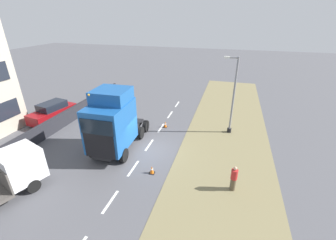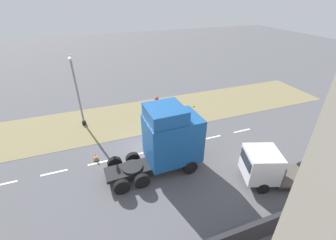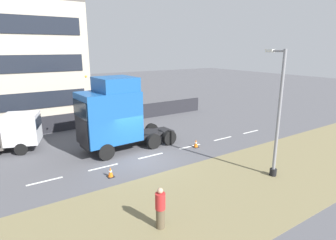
# 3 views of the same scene
# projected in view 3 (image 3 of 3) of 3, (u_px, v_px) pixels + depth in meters

# --- Properties ---
(ground_plane) EXTENTS (120.00, 120.00, 0.00)m
(ground_plane) POSITION_uv_depth(u_px,v_px,m) (141.00, 158.00, 17.69)
(ground_plane) COLOR #515156
(ground_plane) RESTS_ON ground
(grass_verge) EXTENTS (7.00, 44.00, 0.01)m
(grass_verge) POSITION_uv_depth(u_px,v_px,m) (204.00, 199.00, 12.86)
(grass_verge) COLOR olive
(grass_verge) RESTS_ON ground
(lane_markings) EXTENTS (0.16, 21.00, 0.00)m
(lane_markings) POSITION_uv_depth(u_px,v_px,m) (151.00, 156.00, 18.07)
(lane_markings) COLOR white
(lane_markings) RESTS_ON ground
(boundary_wall) EXTENTS (0.25, 24.00, 1.39)m
(boundary_wall) POSITION_uv_depth(u_px,v_px,m) (92.00, 119.00, 24.76)
(boundary_wall) COLOR #232328
(boundary_wall) RESTS_ON ground
(building_block) EXTENTS (11.07, 9.67, 12.23)m
(building_block) POSITION_uv_depth(u_px,v_px,m) (26.00, 60.00, 28.96)
(building_block) COLOR #B7AD99
(building_block) RESTS_ON ground
(lorry_cab) EXTENTS (2.90, 6.78, 5.08)m
(lorry_cab) POSITION_uv_depth(u_px,v_px,m) (113.00, 115.00, 18.38)
(lorry_cab) COLOR black
(lorry_cab) RESTS_ON ground
(flatbed_truck) EXTENTS (3.87, 6.22, 2.52)m
(flatbed_truck) POSITION_uv_depth(u_px,v_px,m) (14.00, 132.00, 18.67)
(flatbed_truck) COLOR silver
(flatbed_truck) RESTS_ON ground
(parked_car) EXTENTS (2.60, 4.76, 1.92)m
(parked_car) POSITION_uv_depth(u_px,v_px,m) (111.00, 109.00, 27.47)
(parked_car) COLOR maroon
(parked_car) RESTS_ON ground
(lamp_post) EXTENTS (1.30, 0.37, 6.70)m
(lamp_post) POSITION_uv_depth(u_px,v_px,m) (277.00, 122.00, 14.57)
(lamp_post) COLOR black
(lamp_post) RESTS_ON ground
(pedestrian) EXTENTS (0.39, 0.39, 1.69)m
(pedestrian) POSITION_uv_depth(u_px,v_px,m) (160.00, 209.00, 10.64)
(pedestrian) COLOR brown
(pedestrian) RESTS_ON ground
(traffic_cone_lead) EXTENTS (0.36, 0.36, 0.58)m
(traffic_cone_lead) POSITION_uv_depth(u_px,v_px,m) (110.00, 172.00, 15.05)
(traffic_cone_lead) COLOR black
(traffic_cone_lead) RESTS_ON ground
(traffic_cone_trailing) EXTENTS (0.36, 0.36, 0.58)m
(traffic_cone_trailing) POSITION_uv_depth(u_px,v_px,m) (196.00, 143.00, 19.58)
(traffic_cone_trailing) COLOR black
(traffic_cone_trailing) RESTS_ON ground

